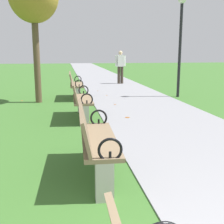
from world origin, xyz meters
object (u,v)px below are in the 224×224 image
(pedestrian_walking, at_px, (120,65))
(park_bench_3, at_px, (80,99))
(park_bench_4, at_px, (75,84))
(park_bench_2, at_px, (95,139))
(lamp_post, at_px, (181,31))

(pedestrian_walking, bearing_deg, park_bench_3, -108.07)
(park_bench_3, bearing_deg, park_bench_4, 90.00)
(park_bench_3, bearing_deg, park_bench_2, -90.00)
(park_bench_3, distance_m, pedestrian_walking, 7.83)
(park_bench_2, height_order, pedestrian_walking, pedestrian_walking)
(park_bench_4, height_order, lamp_post, lamp_post)
(park_bench_4, bearing_deg, park_bench_3, -90.00)
(park_bench_2, bearing_deg, park_bench_3, 90.00)
(park_bench_2, xyz_separation_m, park_bench_4, (-0.00, 6.48, 0.00))
(park_bench_4, relative_size, pedestrian_walking, 0.99)
(park_bench_3, bearing_deg, pedestrian_walking, 71.93)
(park_bench_4, distance_m, pedestrian_walking, 4.94)
(pedestrian_walking, relative_size, lamp_post, 0.47)
(park_bench_3, relative_size, lamp_post, 0.46)
(park_bench_4, xyz_separation_m, lamp_post, (3.66, -0.26, 1.82))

